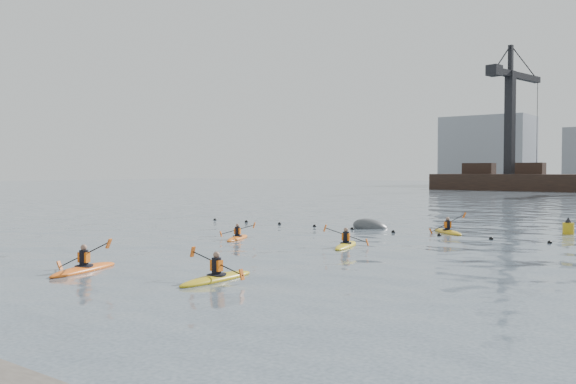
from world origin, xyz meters
name	(u,v)px	position (x,y,z in m)	size (l,w,h in m)	color
ground	(100,299)	(0.00, 0.00, 0.00)	(400.00, 400.00, 0.00)	#33414A
float_line	(417,233)	(-0.50, 22.53, 0.03)	(33.24, 0.73, 0.24)	black
kayaker_0	(84,268)	(-4.63, 2.64, 0.11)	(2.42, 3.61, 1.40)	orange
kayaker_1	(217,277)	(0.66, 4.22, 0.11)	(2.39, 3.53, 1.21)	gold
kayaker_2	(237,237)	(-7.19, 14.07, 0.09)	(1.95, 3.01, 1.06)	orange
kayaker_3	(346,245)	(-0.67, 14.79, 0.10)	(2.23, 3.40, 1.19)	yellow
kayaker_5	(448,231)	(0.71, 24.20, 0.10)	(2.98, 2.77, 1.35)	gold
mooring_buoy	(371,228)	(-4.48, 24.08, 0.00)	(2.39, 1.41, 1.19)	#414446
nav_buoy	(568,228)	(6.70, 27.77, 0.35)	(0.63, 0.63, 1.15)	gold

